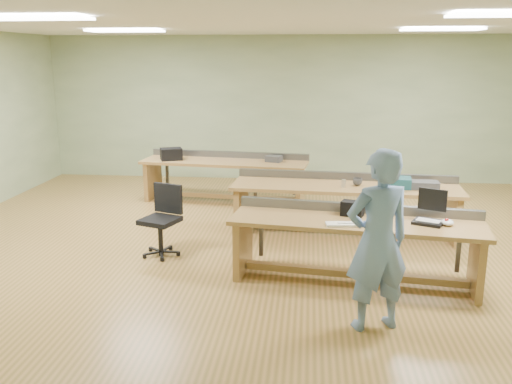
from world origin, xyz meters
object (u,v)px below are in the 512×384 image
(workbench_back, at_px, (225,171))
(laptop_base, at_px, (428,222))
(parts_bin_grey, at_px, (424,185))
(person, at_px, (378,241))
(parts_bin_teal, at_px, (396,182))
(task_chair, at_px, (162,230))
(camera_bag, at_px, (352,208))
(drinks_can, at_px, (344,183))
(workbench_front, at_px, (355,236))
(mug, at_px, (357,182))
(workbench_mid, at_px, (345,197))

(workbench_back, relative_size, laptop_base, 9.58)
(workbench_back, relative_size, parts_bin_grey, 7.81)
(person, distance_m, parts_bin_grey, 2.90)
(person, distance_m, parts_bin_teal, 2.84)
(laptop_base, bearing_deg, task_chair, -167.53)
(task_chair, bearing_deg, parts_bin_grey, 35.08)
(camera_bag, height_order, drinks_can, camera_bag)
(person, bearing_deg, parts_bin_teal, -123.01)
(person, xyz_separation_m, parts_bin_teal, (0.59, 2.78, -0.06))
(task_chair, bearing_deg, parts_bin_teal, 37.60)
(drinks_can, bearing_deg, person, -86.67)
(workbench_front, bearing_deg, parts_bin_grey, 63.79)
(workbench_back, xyz_separation_m, person, (2.16, -4.58, 0.32))
(person, xyz_separation_m, parts_bin_grey, (0.97, 2.73, -0.08))
(parts_bin_teal, xyz_separation_m, mug, (-0.54, 0.07, -0.02))
(workbench_mid, distance_m, workbench_back, 2.66)
(laptop_base, distance_m, parts_bin_grey, 1.72)
(workbench_mid, distance_m, laptop_base, 2.01)
(drinks_can, bearing_deg, mug, 34.10)
(workbench_mid, height_order, parts_bin_grey, workbench_mid)
(parts_bin_teal, bearing_deg, workbench_mid, 172.35)
(workbench_mid, relative_size, person, 1.89)
(drinks_can, bearing_deg, workbench_mid, 77.43)
(laptop_base, height_order, camera_bag, camera_bag)
(task_chair, xyz_separation_m, parts_bin_grey, (3.54, 0.97, 0.46))
(workbench_mid, bearing_deg, laptop_base, -62.36)
(task_chair, bearing_deg, laptop_base, 7.16)
(workbench_back, xyz_separation_m, task_chair, (-0.40, -2.82, -0.22))
(mug, bearing_deg, camera_bag, -96.77)
(person, distance_m, laptop_base, 1.25)
(parts_bin_teal, distance_m, mug, 0.54)
(workbench_front, xyz_separation_m, camera_bag, (-0.03, 0.16, 0.28))
(camera_bag, height_order, parts_bin_grey, camera_bag)
(parts_bin_teal, bearing_deg, workbench_back, 146.73)
(workbench_back, height_order, mug, workbench_back)
(parts_bin_teal, xyz_separation_m, drinks_can, (-0.74, -0.07, -0.02))
(workbench_front, distance_m, task_chair, 2.55)
(camera_bag, relative_size, task_chair, 0.27)
(person, xyz_separation_m, camera_bag, (-0.14, 1.28, -0.05))
(laptop_base, xyz_separation_m, task_chair, (-3.25, 0.72, -0.43))
(laptop_base, bearing_deg, workbench_back, 153.80)
(person, bearing_deg, drinks_can, -107.76)
(mug, bearing_deg, parts_bin_teal, -7.15)
(mug, bearing_deg, drinks_can, -145.90)
(workbench_front, height_order, camera_bag, camera_bag)
(mug, bearing_deg, workbench_back, 141.86)
(parts_bin_grey, height_order, mug, mug)
(laptop_base, relative_size, parts_bin_grey, 0.82)
(laptop_base, xyz_separation_m, camera_bag, (-0.82, 0.24, 0.07))
(camera_bag, distance_m, parts_bin_teal, 1.66)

